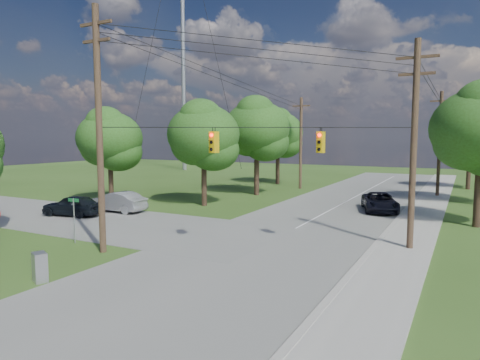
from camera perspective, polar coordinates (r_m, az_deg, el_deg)
The scene contains 20 objects.
ground at distance 19.50m, azimuth -8.97°, elevation -11.41°, with size 140.00×140.00×0.00m, color #2F4D19.
main_road at distance 22.63m, azimuth 2.91°, elevation -8.88°, with size 10.00×100.00×0.03m, color gray.
sidewalk_east at distance 20.80m, azimuth 20.17°, elevation -10.43°, with size 2.60×100.00×0.12m, color #A6A39C.
pole_sw at distance 22.01m, azimuth -18.27°, elevation 6.76°, with size 2.00×0.32×12.00m.
pole_ne at distance 22.96m, azimuth 22.17°, elevation 4.68°, with size 2.00×0.32×10.50m.
pole_north_e at distance 44.91m, azimuth 25.07°, elevation 4.47°, with size 2.00×0.32×10.00m.
pole_north_w at distance 47.70m, azimuth 8.10°, elevation 5.00°, with size 2.00×0.32×10.00m.
power_lines at distance 28.34m, azimuth 7.83°, elevation 12.65°, with size 13.93×29.62×4.93m.
traffic_signals at distance 21.15m, azimuth 3.69°, elevation 5.11°, with size 4.91×3.27×1.05m.
radio_mast at distance 76.51m, azimuth -7.62°, elevation 18.39°, with size 0.70×0.70×45.00m, color #96989B.
tree_w_near at distance 35.52m, azimuth -4.87°, elevation 6.06°, with size 6.00×6.00×8.40m.
tree_w_mid at distance 42.03m, azimuth 2.26°, elevation 6.93°, with size 6.40×6.40×9.22m.
tree_w_far at distance 51.96m, azimuth 5.08°, elevation 6.33°, with size 6.00×6.00×8.73m.
tree_e_far at distance 52.84m, azimuth 28.40°, elevation 5.29°, with size 5.80×5.80×8.32m.
tree_cross_n at distance 38.61m, azimuth -16.99°, elevation 5.32°, with size 5.60×5.60×7.91m.
car_cross_dark at distance 33.28m, azimuth -21.41°, elevation -3.17°, with size 1.79×4.46×1.52m, color black.
car_cross_silver at distance 34.02m, azimuth -16.02°, elevation -2.79°, with size 1.63×4.67×1.54m, color #A7A8AE.
car_main_north at distance 34.60m, azimuth 18.14°, elevation -2.80°, with size 2.38×5.16×1.43m, color black.
control_cabinet at distance 19.03m, azimuth -25.13°, elevation -10.49°, with size 0.65×0.47×1.18m, color #96989B.
street_name_sign at distance 24.75m, azimuth -21.26°, elevation -4.29°, with size 0.74×0.08×2.45m.
Camera 1 is at (11.27, -14.84, 5.74)m, focal length 32.00 mm.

